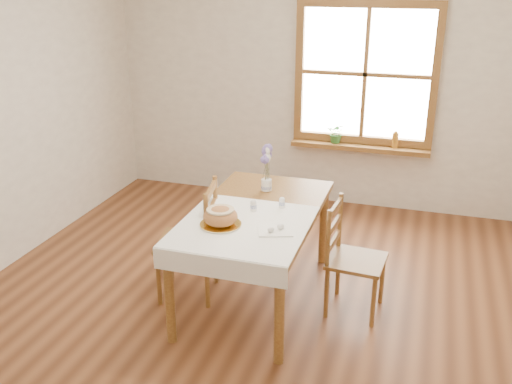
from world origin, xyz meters
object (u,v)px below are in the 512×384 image
chair_right (357,259)px  chair_left (187,240)px  bread_plate (221,225)px  flower_vase (266,186)px  dining_table (256,221)px

chair_right → chair_left: bearing=101.3°
bread_plate → flower_vase: flower_vase is taller
flower_vase → bread_plate: bearing=-98.3°
chair_right → bread_plate: (-0.93, -0.40, 0.33)m
chair_left → flower_vase: 0.79m
chair_left → dining_table: bearing=90.9°
chair_left → chair_right: (1.31, 0.16, -0.04)m
bread_plate → flower_vase: size_ratio=2.99×
dining_table → flower_vase: size_ratio=16.69×
chair_right → bread_plate: bearing=117.8°
bread_plate → flower_vase: 0.78m
chair_left → bread_plate: bearing=46.3°
dining_table → flower_vase: (-0.04, 0.41, 0.13)m
flower_vase → dining_table: bearing=-84.6°
chair_left → bread_plate: size_ratio=3.32×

